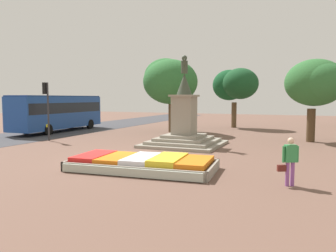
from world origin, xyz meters
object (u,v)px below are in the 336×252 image
object	(u,v)px
flower_planter	(142,164)
statue_monument	(184,128)
traffic_light_mid_block	(47,101)
pedestrian_with_handbag	(290,159)
city_bus	(58,111)

from	to	relation	value
flower_planter	statue_monument	bearing A→B (deg)	96.82
flower_planter	statue_monument	distance (m)	7.46
statue_monument	traffic_light_mid_block	xyz separation A→B (m)	(-9.60, -1.60, 1.66)
statue_monument	pedestrian_with_handbag	xyz separation A→B (m)	(6.61, -7.60, -0.18)
flower_planter	city_bus	distance (m)	18.08
city_bus	pedestrian_with_handbag	size ratio (longest dim) A/B	6.05
flower_planter	city_bus	world-z (taller)	city_bus
statue_monument	traffic_light_mid_block	size ratio (longest dim) A/B	1.39
flower_planter	pedestrian_with_handbag	size ratio (longest dim) A/B	3.78
flower_planter	statue_monument	xyz separation A→B (m)	(-0.88, 7.36, 0.85)
flower_planter	statue_monument	size ratio (longest dim) A/B	1.12
flower_planter	city_bus	xyz separation A→B (m)	(-14.20, 11.09, 1.57)
pedestrian_with_handbag	flower_planter	bearing A→B (deg)	177.66
flower_planter	pedestrian_with_handbag	distance (m)	5.78
traffic_light_mid_block	flower_planter	bearing A→B (deg)	-28.79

